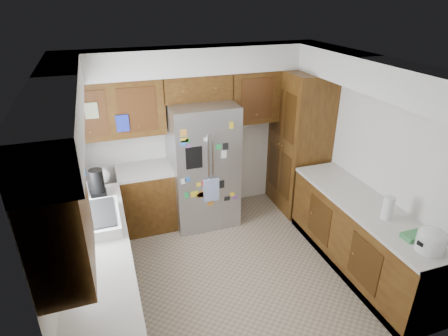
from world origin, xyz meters
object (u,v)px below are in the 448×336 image
Objects in this scene: rice_cooker at (432,239)px; pantry at (299,142)px; fridge at (203,165)px; paper_towel at (388,208)px.

pantry is at bearing 89.99° from rice_cooker.
rice_cooker is (1.50, -2.58, 0.14)m from fridge.
fridge is at bearing 120.13° from rice_cooker.
paper_towel is at bearing 90.59° from rice_cooker.
pantry is 7.72× the size of rice_cooker.
rice_cooker is 0.58m from paper_towel.
fridge is (-1.50, 0.05, -0.17)m from pantry.
rice_cooker is at bearing -59.87° from fridge.
paper_towel is (-0.01, -1.95, -0.02)m from pantry.
pantry reaches higher than paper_towel.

